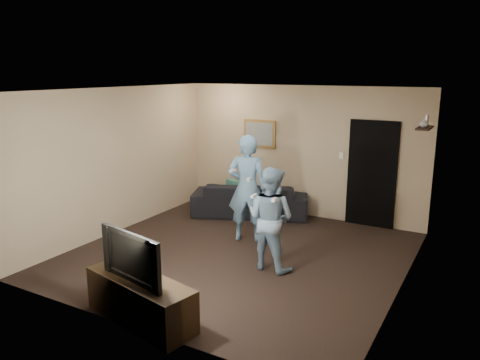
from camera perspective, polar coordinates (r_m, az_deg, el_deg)
The scene contains 19 objects.
ground at distance 7.61m, azimuth -0.15°, elevation -9.04°, with size 5.00×5.00×0.00m, color black.
ceiling at distance 7.04m, azimuth -0.16°, elevation 10.92°, with size 5.00×5.00×0.04m, color silver.
wall_back at distance 9.43m, azimuth 7.35°, elevation 3.47°, with size 5.00×0.04×2.60m, color tan.
wall_front at distance 5.26m, azimuth -13.72°, elevation -4.72°, with size 5.00×0.04×2.60m, color tan.
wall_left at distance 8.70m, azimuth -14.66°, elevation 2.31°, with size 0.04×5.00×2.60m, color tan.
wall_right at distance 6.40m, azimuth 19.73°, elevation -1.91°, with size 0.04×5.00×2.60m, color tan.
sofa at distance 9.50m, azimuth 1.26°, elevation -2.31°, with size 2.30×0.90×0.67m, color black.
throw_pillow at distance 9.64m, azimuth -0.72°, elevation -1.19°, with size 0.40×0.13×0.40m, color #1C544C.
painting_frame at distance 9.73m, azimuth 2.41°, elevation 5.66°, with size 0.72×0.05×0.57m, color olive.
painting_canvas at distance 9.71m, azimuth 2.34°, elevation 5.64°, with size 0.62×0.01×0.47m, color slate.
doorway at distance 9.03m, azimuth 15.77°, elevation 0.70°, with size 0.90×0.06×2.00m, color black.
light_switch at distance 9.13m, azimuth 12.24°, elevation 2.95°, with size 0.08×0.02×0.12m, color silver.
wall_shelf at distance 8.05m, azimuth 21.59°, elevation 5.94°, with size 0.20×0.60×0.03m, color black.
shelf_vase at distance 7.96m, azimuth 21.55°, elevation 6.48°, with size 0.13×0.13×0.14m, color silver.
shelf_figurine at distance 8.20m, azimuth 21.81°, elevation 6.78°, with size 0.06×0.06×0.18m, color silver.
tv_console at distance 5.81m, azimuth -12.03°, elevation -14.10°, with size 1.51×0.49×0.54m, color black.
television at distance 5.57m, azimuth -12.31°, elevation -8.90°, with size 1.03×0.14×0.60m, color black.
wii_player_left at distance 7.97m, azimuth 0.88°, elevation -1.01°, with size 0.78×0.65×1.85m.
wii_player_right at distance 6.88m, azimuth 3.74°, elevation -4.69°, with size 0.82×0.68×1.54m.
Camera 1 is at (3.46, -6.13, 2.90)m, focal length 35.00 mm.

